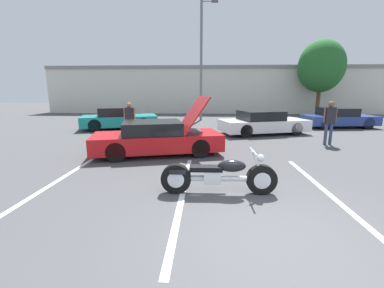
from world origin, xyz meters
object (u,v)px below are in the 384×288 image
Objects in this scene: motorcycle at (219,176)px; parked_car_left_row at (119,119)px; parked_car_right_row at (339,118)px; spectator_by_show_car at (330,119)px; show_car_hood_open at (158,138)px; parked_car_mid_row at (263,123)px; spectator_near_motorcycle at (130,118)px; light_pole at (202,57)px; tree_background at (321,66)px.

motorcycle is 10.58m from parked_car_left_row.
spectator_by_show_car reaches higher than parked_car_right_row.
parked_car_right_row is at bearing 22.07° from show_car_hood_open.
parked_car_mid_row is 6.57m from spectator_near_motorcycle.
spectator_near_motorcycle is (-3.16, -7.64, -3.53)m from light_pole.
show_car_hood_open is (-1.93, 3.43, 0.17)m from motorcycle.
light_pole reaches higher than parked_car_left_row.
parked_car_left_row is (-14.67, -8.48, -3.55)m from tree_background.
tree_background is at bearing 69.11° from spectator_by_show_car.
show_car_hood_open is at bearing -150.19° from parked_car_right_row.
parked_car_mid_row is 7.97m from parked_car_left_row.
tree_background is 1.35× the size of parked_car_mid_row.
show_car_hood_open is 6.36m from parked_car_mid_row.
parked_car_left_row reaches higher than parked_car_mid_row.
parked_car_right_row is 2.38× the size of spectator_by_show_car.
show_car_hood_open is 3.25m from spectator_near_motorcycle.
motorcycle is at bearing -87.81° from light_pole.
tree_background is 8.32m from parked_car_right_row.
light_pole is 10.55m from spectator_by_show_car.
spectator_by_show_car reaches higher than parked_car_mid_row.
spectator_by_show_car is at bearing -5.76° from spectator_near_motorcycle.
show_car_hood_open is at bearing -56.80° from spectator_near_motorcycle.
spectator_by_show_car reaches higher than spectator_near_motorcycle.
tree_background is 1.40× the size of parked_car_left_row.
parked_car_mid_row is (-6.81, -9.82, -3.58)m from tree_background.
parked_car_mid_row is 1.11× the size of parked_car_right_row.
spectator_by_show_car is at bearing -39.13° from parked_car_left_row.
show_car_hood_open is at bearing -152.23° from parked_car_mid_row.
spectator_near_motorcycle is at bearing -138.66° from tree_background.
motorcycle is at bearing -132.57° from parked_car_right_row.
spectator_by_show_car is (-4.73, -12.40, -3.09)m from tree_background.
light_pole is 7.77m from parked_car_mid_row.
tree_background is 3.58× the size of spectator_by_show_car.
show_car_hood_open is 11.84m from parked_car_right_row.
light_pole reaches higher than spectator_near_motorcycle.
light_pole is at bearing -158.55° from tree_background.
parked_car_right_row is 12.13m from spectator_near_motorcycle.
light_pole is 1.78× the size of show_car_hood_open.
show_car_hood_open reaches higher than parked_car_left_row.
light_pole is at bearing 121.68° from spectator_by_show_car.
parked_car_left_row is 2.72× the size of spectator_near_motorcycle.
spectator_by_show_car is (8.40, -0.85, 0.08)m from spectator_near_motorcycle.
spectator_near_motorcycle is 0.94× the size of spectator_by_show_car.
spectator_by_show_car is (6.64, 1.85, 0.49)m from show_car_hood_open.
motorcycle is 7.17m from spectator_near_motorcycle.
parked_car_left_row is at bearing 158.46° from spectator_by_show_car.
light_pole is 4.67× the size of spectator_by_show_car.
tree_background is at bearing 37.51° from show_car_hood_open.
tree_background reaches higher than parked_car_right_row.
parked_car_left_row is at bearing 116.56° from spectator_near_motorcycle.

